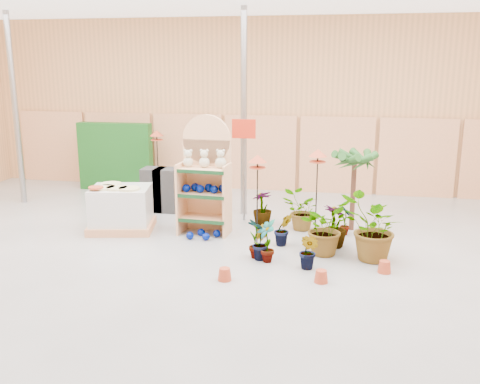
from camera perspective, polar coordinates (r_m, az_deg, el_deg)
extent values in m
cube|color=gray|center=(8.94, -3.75, -8.72)|extent=(15.00, 12.00, 0.10)
cube|color=tan|center=(14.24, 2.30, 9.23)|extent=(15.00, 0.10, 4.50)
cylinder|color=gray|center=(13.83, -22.84, 8.06)|extent=(0.14, 0.14, 4.50)
cylinder|color=gray|center=(11.74, 0.41, 8.29)|extent=(0.14, 0.14, 4.50)
cube|color=tan|center=(16.28, -19.25, 4.61)|extent=(1.90, 0.06, 2.00)
cube|color=tan|center=(15.38, -12.76, 4.55)|extent=(1.90, 0.06, 2.00)
cube|color=tan|center=(14.70, -5.57, 4.41)|extent=(1.90, 0.06, 2.00)
cube|color=tan|center=(14.27, 2.18, 4.18)|extent=(1.90, 0.06, 2.00)
cube|color=tan|center=(14.11, 10.25, 3.87)|extent=(1.90, 0.06, 2.00)
cube|color=tan|center=(14.23, 18.33, 3.47)|extent=(1.90, 0.06, 2.00)
cube|color=tan|center=(10.82, -3.49, 0.73)|extent=(0.99, 0.15, 1.87)
cylinder|color=tan|center=(10.65, -3.56, 5.63)|extent=(0.99, 0.15, 0.99)
cube|color=tan|center=(10.70, -3.82, -2.76)|extent=(0.98, 0.61, 0.04)
cube|color=#0F3819|center=(10.45, -4.20, -3.18)|extent=(0.94, 0.10, 0.07)
cube|color=tan|center=(10.57, -3.86, -0.19)|extent=(0.98, 0.61, 0.04)
cube|color=#0F3819|center=(10.32, -4.25, -0.55)|extent=(0.94, 0.10, 0.07)
cube|color=tan|center=(10.47, -3.91, 2.44)|extent=(0.98, 0.61, 0.04)
cube|color=#0F3819|center=(10.21, -4.30, 2.14)|extent=(0.94, 0.10, 0.07)
cube|color=tan|center=(10.73, -6.30, -0.64)|extent=(0.08, 0.55, 1.43)
cube|color=tan|center=(10.49, -1.36, -0.89)|extent=(0.08, 0.55, 1.43)
sphere|color=beige|center=(10.59, -5.55, 3.19)|extent=(0.20, 0.20, 0.20)
sphere|color=beige|center=(10.56, -5.57, 4.07)|extent=(0.15, 0.15, 0.15)
sphere|color=beige|center=(10.51, -3.83, 3.17)|extent=(0.21, 0.21, 0.21)
sphere|color=beige|center=(10.48, -3.84, 4.08)|extent=(0.15, 0.15, 0.15)
sphere|color=beige|center=(10.43, -2.07, 3.14)|extent=(0.22, 0.22, 0.22)
sphere|color=beige|center=(10.40, -2.08, 4.09)|extent=(0.15, 0.15, 0.15)
sphere|color=#001173|center=(10.62, -5.74, 0.40)|extent=(0.16, 0.16, 0.16)
sphere|color=#001173|center=(10.71, -4.82, 0.53)|extent=(0.16, 0.16, 0.16)
sphere|color=#001173|center=(10.55, -4.27, 0.34)|extent=(0.16, 0.16, 0.16)
sphere|color=#001173|center=(10.64, -3.36, 0.47)|extent=(0.16, 0.16, 0.16)
sphere|color=#001173|center=(10.48, -2.79, 0.27)|extent=(0.16, 0.16, 0.16)
sphere|color=#001173|center=(10.57, -1.88, 0.40)|extent=(0.16, 0.16, 0.16)
sphere|color=#001173|center=(10.45, -5.36, -4.66)|extent=(0.15, 0.15, 0.15)
sphere|color=#001173|center=(10.63, -4.17, -4.32)|extent=(0.15, 0.15, 0.15)
sphere|color=#001173|center=(10.37, -3.66, -4.78)|extent=(0.15, 0.15, 0.15)
sphere|color=#001173|center=(10.55, -2.49, -4.43)|extent=(0.15, 0.15, 0.15)
cube|color=tan|center=(11.26, -12.46, -3.56)|extent=(1.45, 1.28, 0.16)
cube|color=silver|center=(11.13, -12.58, -1.36)|extent=(1.32, 1.16, 0.74)
cylinder|color=beige|center=(11.01, -14.26, 0.47)|extent=(0.42, 0.42, 0.04)
cylinder|color=beige|center=(10.90, -13.01, 0.41)|extent=(0.42, 0.42, 0.04)
cylinder|color=beige|center=(10.80, -11.73, 0.35)|extent=(0.42, 0.42, 0.04)
cylinder|color=beige|center=(11.29, -13.59, 0.83)|extent=(0.42, 0.42, 0.04)
cube|color=#252525|center=(12.43, -7.79, -0.91)|extent=(0.50, 0.50, 0.50)
cube|color=#252525|center=(12.31, -7.86, 1.35)|extent=(0.50, 0.50, 0.50)
cube|color=#252525|center=(12.52, -9.09, -0.84)|extent=(0.50, 0.50, 0.50)
cube|color=#252525|center=(12.41, -9.18, 1.40)|extent=(0.50, 0.50, 0.50)
cube|color=#144E16|center=(14.67, -13.14, 3.70)|extent=(2.00, 0.30, 1.80)
cylinder|color=gray|center=(11.40, 0.44, 2.29)|extent=(0.05, 0.05, 2.20)
cube|color=#B42310|center=(11.22, 0.41, 6.76)|extent=(0.50, 0.03, 0.40)
cylinder|color=black|center=(9.92, 1.84, -1.59)|extent=(0.02, 0.02, 1.48)
cylinder|color=#B34125|center=(9.75, 1.88, 2.62)|extent=(0.30, 0.30, 0.02)
cone|color=#B34125|center=(9.72, 1.88, 3.60)|extent=(0.34, 0.34, 0.14)
cylinder|color=black|center=(10.18, 8.13, -1.11)|extent=(0.02, 0.02, 1.56)
cylinder|color=#B34125|center=(10.01, 8.28, 3.21)|extent=(0.30, 0.30, 0.02)
cone|color=#B34125|center=(9.98, 8.31, 4.17)|extent=(0.34, 0.34, 0.14)
cylinder|color=black|center=(13.58, -8.75, 2.43)|extent=(0.02, 0.02, 1.48)
cylinder|color=#B34125|center=(13.46, -8.86, 5.52)|extent=(0.30, 0.30, 0.02)
cone|color=#B34125|center=(13.44, -8.89, 6.24)|extent=(0.34, 0.34, 0.14)
cylinder|color=#4C2C1E|center=(11.07, 11.94, -0.50)|extent=(0.10, 0.10, 1.39)
imported|color=#20511C|center=(9.36, 1.72, -4.93)|extent=(0.47, 0.45, 0.74)
imported|color=#20511C|center=(9.33, 2.12, -5.43)|extent=(0.36, 0.40, 0.60)
imported|color=#20511C|center=(9.64, 9.00, -3.73)|extent=(1.07, 1.13, 0.99)
imported|color=#20511C|center=(10.06, 10.05, -3.55)|extent=(0.64, 0.64, 0.82)
imported|color=#20511C|center=(10.81, 11.18, -2.94)|extent=(0.36, 0.39, 0.62)
imported|color=#20511C|center=(10.04, 4.64, -3.98)|extent=(0.43, 0.39, 0.63)
imported|color=#20511C|center=(10.96, 6.47, -2.00)|extent=(0.86, 0.79, 0.81)
imported|color=#20511C|center=(9.19, 2.90, -5.22)|extent=(0.44, 0.48, 0.76)
imported|color=#20511C|center=(8.94, 7.36, -6.31)|extent=(0.44, 0.43, 0.63)
imported|color=#20511C|center=(9.43, 14.01, -3.82)|extent=(1.39, 1.39, 1.17)
imported|color=#20511C|center=(11.26, 2.42, -1.69)|extent=(0.58, 0.58, 0.74)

